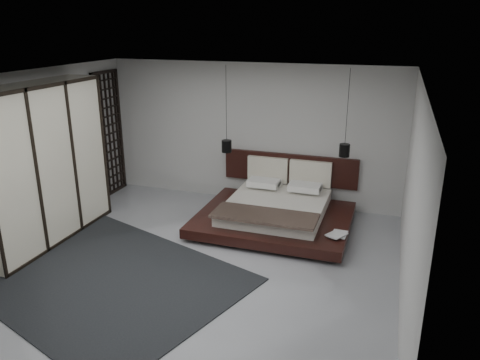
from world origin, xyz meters
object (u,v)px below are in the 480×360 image
(pendant_left, at_px, (227,146))
(rug, at_px, (100,276))
(bed, at_px, (276,210))
(pendant_right, at_px, (344,150))
(wardrobe, at_px, (41,165))
(lattice_screen, at_px, (109,134))

(pendant_left, xyz_separation_m, rug, (-0.87, -3.04, -1.28))
(pendant_left, distance_m, rug, 3.41)
(bed, xyz_separation_m, pendant_right, (1.10, 0.41, 1.12))
(wardrobe, bearing_deg, bed, 27.16)
(bed, height_order, wardrobe, wardrobe)
(pendant_left, relative_size, wardrobe, 0.61)
(wardrobe, height_order, rug, wardrobe)
(pendant_left, height_order, pendant_right, same)
(lattice_screen, height_order, pendant_right, pendant_right)
(bed, distance_m, wardrobe, 4.09)
(wardrobe, bearing_deg, rug, -27.93)
(pendant_right, height_order, rug, pendant_right)
(bed, height_order, rug, bed)
(rug, bearing_deg, pendant_right, 44.67)
(bed, bearing_deg, lattice_screen, 171.87)
(pendant_left, relative_size, pendant_right, 1.07)
(pendant_right, bearing_deg, wardrobe, -154.35)
(wardrobe, distance_m, rug, 2.18)
(lattice_screen, relative_size, rug, 0.65)
(lattice_screen, xyz_separation_m, pendant_right, (4.87, -0.13, 0.10))
(bed, distance_m, pendant_left, 1.55)
(pendant_left, height_order, wardrobe, pendant_left)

